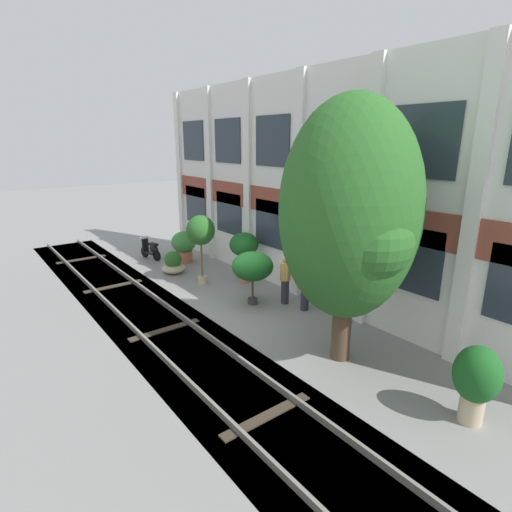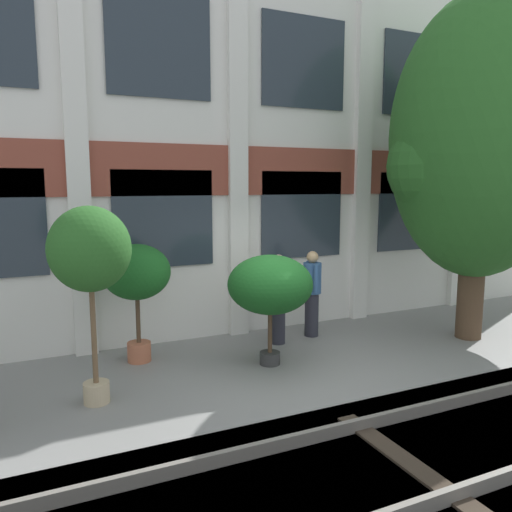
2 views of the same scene
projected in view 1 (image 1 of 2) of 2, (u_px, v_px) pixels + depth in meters
ground_plane at (240, 310)px, 12.65m from camera, size 80.00×80.00×0.00m
apartment_facade at (304, 189)px, 13.16m from camera, size 17.09×0.64×7.30m
rail_tracks at (168, 337)px, 11.22m from camera, size 24.73×2.80×0.43m
broadleaf_tree at (349, 215)px, 8.91m from camera, size 3.31×3.16×6.18m
potted_plant_terracotta_small at (244, 246)px, 14.76m from camera, size 1.08×1.08×1.92m
potted_plant_stone_basin at (184, 245)px, 17.44m from camera, size 1.07×1.07×1.37m
potted_plant_tall_urn at (253, 267)px, 12.78m from camera, size 1.34×1.34×1.76m
potted_plant_low_pan at (201, 232)px, 14.46m from camera, size 1.03×1.03×2.59m
potted_plant_wide_bowl at (173, 264)px, 16.10m from camera, size 0.94×0.94×0.90m
potted_plant_glazed_jar at (476, 378)px, 7.40m from camera, size 0.85×0.85×1.58m
scooter_near_curb at (151, 250)px, 17.94m from camera, size 1.37×0.57×0.98m
resident_by_doorway at (285, 278)px, 12.95m from camera, size 0.49×0.34×1.62m
resident_watching_tracks at (305, 284)px, 12.44m from camera, size 0.34×0.52×1.62m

